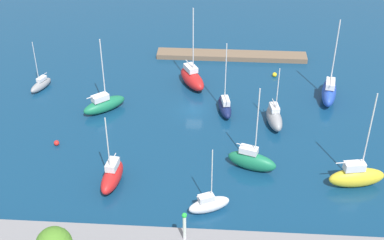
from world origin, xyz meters
The scene contains 15 objects.
water centered at (0.00, 0.00, 0.00)m, with size 160.00×160.00×0.00m, color navy.
pier_dock centered at (-5.62, -18.19, 0.43)m, with size 26.83×3.14×0.87m, color brown.
harbor_beacon centered at (-0.72, 28.14, 3.48)m, with size 0.56×0.56×3.73m.
sailboat_gray_outer_mooring centered at (25.29, -4.88, 0.84)m, with size 3.12×4.92×8.52m.
sailboat_red_mid_basin centered at (0.80, -7.52, 1.47)m, with size 5.66×7.48×13.70m.
sailboat_green_far_north centered at (13.68, 1.03, 1.22)m, with size 6.73×6.18×11.89m.
sailboat_white_along_channel centered at (-3.13, 22.09, 1.02)m, with size 5.38×3.67×8.91m.
sailboat_yellow_east_end centered at (-21.32, 16.31, 1.50)m, with size 7.40×3.33×13.44m.
sailboat_blue_lone_south centered at (-20.90, -4.50, 1.58)m, with size 3.53×8.08×13.37m.
sailboat_navy_lone_north centered at (-4.68, 0.26, 1.13)m, with size 2.81×6.25×11.37m.
sailboat_gray_far_south centered at (-11.93, 3.24, 1.32)m, with size 2.89×6.23×9.55m.
sailboat_red_by_breakwater centered at (9.18, 18.02, 1.30)m, with size 2.90×6.49×10.24m.
sailboat_green_center_basin centered at (-8.36, 13.73, 1.39)m, with size 6.79×3.99×12.23m.
mooring_buoy_yellow centered at (-12.96, -11.60, 0.38)m, with size 0.76×0.76×0.76m, color yellow.
mooring_buoy_red centered at (18.55, 10.28, 0.38)m, with size 0.76×0.76×0.76m, color red.
Camera 1 is at (-4.30, 70.15, 44.69)m, focal length 50.85 mm.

